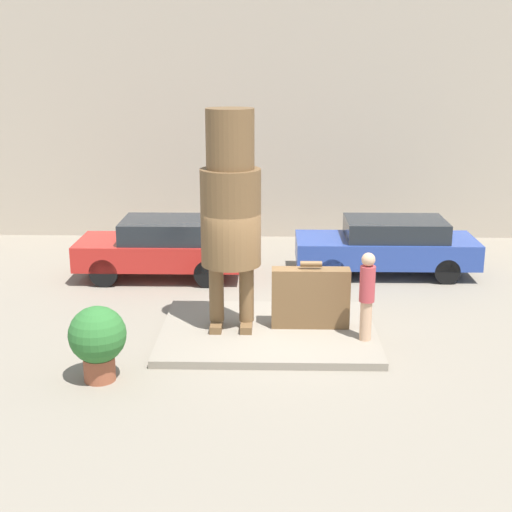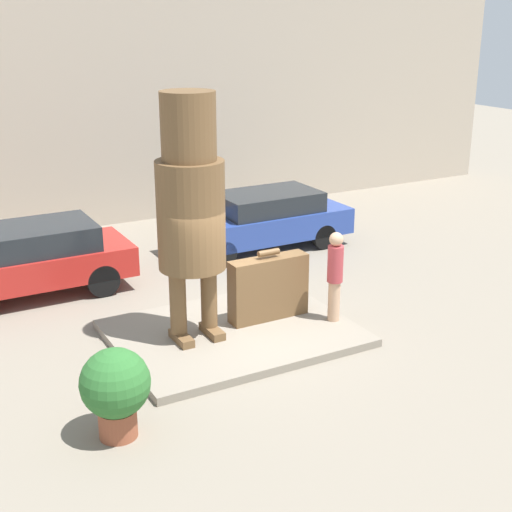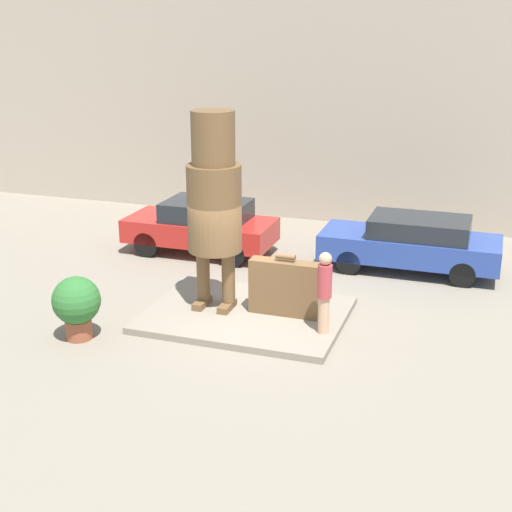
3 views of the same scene
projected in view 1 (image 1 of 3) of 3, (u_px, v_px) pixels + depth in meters
ground_plane at (268, 336)px, 14.31m from camera, size 60.00×60.00×0.00m
pedestal at (268, 332)px, 14.29m from camera, size 4.29×3.31×0.15m
building_backdrop at (271, 118)px, 21.56m from camera, size 28.00×0.60×7.24m
statue_figure at (231, 203)px, 13.68m from camera, size 1.17×1.17×4.34m
giant_suitcase at (310, 298)px, 14.25m from camera, size 1.56×0.38×1.37m
tourist at (367, 293)px, 13.47m from camera, size 0.29×0.29×1.73m
parked_car_red at (163, 246)px, 17.92m from camera, size 4.11×1.80×1.50m
parked_car_blue at (388, 245)px, 18.18m from camera, size 4.55×1.75×1.45m
planter_pot at (98, 339)px, 12.14m from camera, size 0.99×0.99×1.34m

